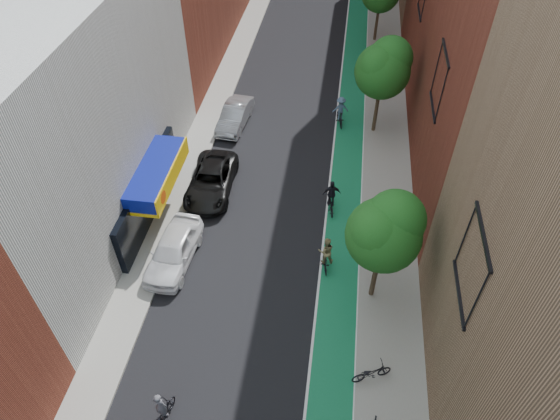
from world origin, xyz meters
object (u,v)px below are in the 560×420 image
at_px(parked_car_black, 211,181).
at_px(parked_car_silver, 235,116).
at_px(parked_car_white, 173,250).
at_px(cyclist_lead, 162,413).
at_px(cyclist_lane_near, 326,255).
at_px(cyclist_lane_far, 340,112).
at_px(cyclist_lane_mid, 331,199).

xyz_separation_m(parked_car_black, parked_car_silver, (-0.02, 6.98, -0.01)).
relative_size(parked_car_white, cyclist_lead, 2.49).
relative_size(parked_car_white, parked_car_black, 0.90).
bearing_deg(cyclist_lane_near, parked_car_black, -44.98).
xyz_separation_m(parked_car_white, cyclist_lane_far, (7.83, 13.85, 0.08)).
bearing_deg(cyclist_lane_near, parked_car_silver, -69.20).
bearing_deg(parked_car_white, cyclist_lane_near, 9.06).
bearing_deg(cyclist_lane_far, parked_car_white, 46.13).
bearing_deg(parked_car_white, parked_car_silver, 91.23).
bearing_deg(cyclist_lane_mid, parked_car_white, 21.36).
distance_m(cyclist_lane_mid, cyclist_lane_far, 8.85).
bearing_deg(cyclist_lane_near, cyclist_lane_mid, -100.29).
relative_size(parked_car_black, cyclist_lane_near, 2.71).
relative_size(parked_car_black, cyclist_lane_far, 2.64).
bearing_deg(cyclist_lane_mid, cyclist_lead, 54.90).
xyz_separation_m(parked_car_silver, cyclist_lane_mid, (7.21, -7.67, 0.05)).
bearing_deg(parked_car_black, parked_car_silver, 88.61).
bearing_deg(parked_car_black, cyclist_lane_mid, -7.02).
bearing_deg(cyclist_lane_far, parked_car_silver, -5.14).
distance_m(parked_car_black, cyclist_lane_near, 8.75).
bearing_deg(cyclist_lead, cyclist_lane_near, -109.49).
relative_size(parked_car_silver, cyclist_lead, 2.31).
bearing_deg(cyclist_lane_far, cyclist_lane_near, 75.49).
height_order(cyclist_lead, cyclist_lane_mid, cyclist_lane_mid).
height_order(cyclist_lane_mid, cyclist_lane_far, cyclist_lane_mid).
relative_size(cyclist_lead, cyclist_lane_near, 0.97).
bearing_deg(parked_car_white, cyclist_lead, -72.60).
distance_m(parked_car_silver, cyclist_lane_far, 7.34).
distance_m(cyclist_lane_near, cyclist_lane_mid, 4.29).
xyz_separation_m(parked_car_white, parked_car_black, (0.61, 5.69, -0.07)).
height_order(parked_car_white, parked_car_silver, parked_car_white).
distance_m(cyclist_lead, cyclist_lane_far, 22.82).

